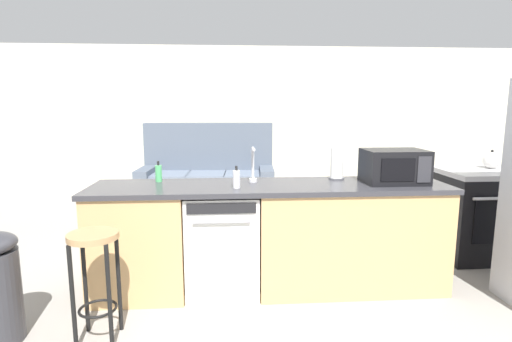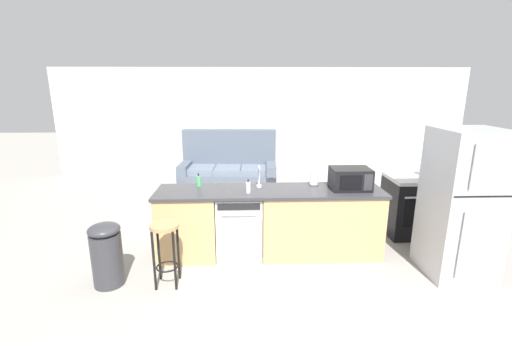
{
  "view_description": "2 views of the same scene",
  "coord_description": "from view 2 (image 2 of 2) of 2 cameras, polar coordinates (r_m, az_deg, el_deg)",
  "views": [
    {
      "loc": [
        -0.2,
        -3.21,
        1.55
      ],
      "look_at": [
        0.06,
        0.4,
        0.95
      ],
      "focal_mm": 28.0,
      "sensor_mm": 36.0,
      "label": 1
    },
    {
      "loc": [
        -0.19,
        -4.21,
        2.24
      ],
      "look_at": [
        -0.02,
        0.22,
        1.1
      ],
      "focal_mm": 24.0,
      "sensor_mm": 36.0,
      "label": 2
    }
  ],
  "objects": [
    {
      "name": "soap_bottle",
      "position": [
        4.28,
        -1.31,
        -2.74
      ],
      "size": [
        0.06,
        0.06,
        0.18
      ],
      "color": "silver",
      "rests_on": "kitchen_counter"
    },
    {
      "name": "trash_bin",
      "position": [
        4.3,
        -23.62,
        -12.51
      ],
      "size": [
        0.35,
        0.35,
        0.74
      ],
      "color": "#333338",
      "rests_on": "ground_plane"
    },
    {
      "name": "kettle",
      "position": [
        5.73,
        26.12,
        0.31
      ],
      "size": [
        0.21,
        0.17,
        0.19
      ],
      "color": "silver",
      "rests_on": "stove_range"
    },
    {
      "name": "sink_faucet",
      "position": [
        4.49,
        0.5,
        -1.17
      ],
      "size": [
        0.07,
        0.18,
        0.3
      ],
      "color": "silver",
      "rests_on": "kitchen_counter"
    },
    {
      "name": "couch",
      "position": [
        7.36,
        -4.54,
        -0.11
      ],
      "size": [
        2.05,
        1.02,
        1.27
      ],
      "color": "#515B6B",
      "rests_on": "ground_plane"
    },
    {
      "name": "stove_range",
      "position": [
        5.68,
        24.62,
        -5.25
      ],
      "size": [
        0.76,
        0.68,
        0.9
      ],
      "color": "black",
      "rests_on": "ground_plane"
    },
    {
      "name": "dish_soap_bottle",
      "position": [
        4.63,
        -9.53,
        -1.64
      ],
      "size": [
        0.06,
        0.06,
        0.18
      ],
      "color": "#4CB266",
      "rests_on": "kitchen_counter"
    },
    {
      "name": "dishwasher",
      "position": [
        4.59,
        -2.78,
        -8.92
      ],
      "size": [
        0.58,
        0.61,
        0.84
      ],
      "color": "white",
      "rests_on": "ground_plane"
    },
    {
      "name": "kitchen_counter",
      "position": [
        4.61,
        3.38,
        -8.83
      ],
      "size": [
        2.94,
        0.66,
        0.9
      ],
      "color": "tan",
      "rests_on": "ground_plane"
    },
    {
      "name": "wall_back",
      "position": [
        8.48,
        1.17,
        8.1
      ],
      "size": [
        10.0,
        0.06,
        2.6
      ],
      "color": "beige",
      "rests_on": "ground_plane"
    },
    {
      "name": "paper_towel_roll",
      "position": [
        4.67,
        9.63,
        -0.66
      ],
      "size": [
        0.14,
        0.14,
        0.28
      ],
      "color": "#4C4C51",
      "rests_on": "kitchen_counter"
    },
    {
      "name": "refrigerator",
      "position": [
        4.66,
        31.1,
        -4.72
      ],
      "size": [
        0.72,
        0.73,
        1.75
      ],
      "color": "#A8AAB2",
      "rests_on": "ground_plane"
    },
    {
      "name": "bar_stool",
      "position": [
        4.01,
        -14.87,
        -11.23
      ],
      "size": [
        0.32,
        0.32,
        0.74
      ],
      "color": "tan",
      "rests_on": "ground_plane"
    },
    {
      "name": "ground_plane",
      "position": [
        4.77,
        0.37,
        -13.52
      ],
      "size": [
        24.0,
        24.0,
        0.0
      ],
      "primitive_type": "plane",
      "color": "gray"
    },
    {
      "name": "microwave",
      "position": [
        4.59,
        15.44,
        -1.23
      ],
      "size": [
        0.5,
        0.37,
        0.28
      ],
      "color": "black",
      "rests_on": "kitchen_counter"
    }
  ]
}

